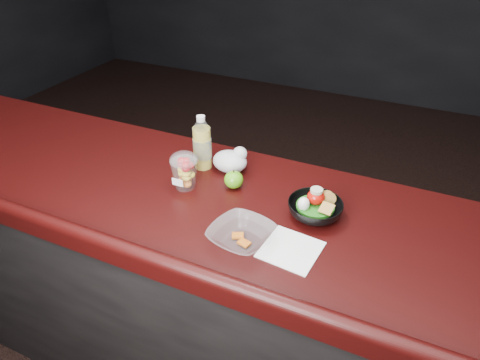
{
  "coord_description": "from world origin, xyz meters",
  "views": [
    {
      "loc": [
        0.62,
        -0.75,
        1.88
      ],
      "look_at": [
        0.13,
        0.33,
        1.1
      ],
      "focal_mm": 32.0,
      "sensor_mm": 36.0,
      "label": 1
    }
  ],
  "objects_px": {
    "takeout_bowl": "(242,236)",
    "snack_bowl": "(315,208)",
    "lemonade_bottle": "(202,146)",
    "fruit_cup": "(184,170)",
    "green_apple": "(234,180)"
  },
  "relations": [
    {
      "from": "lemonade_bottle",
      "to": "green_apple",
      "type": "distance_m",
      "value": 0.19
    },
    {
      "from": "lemonade_bottle",
      "to": "snack_bowl",
      "type": "distance_m",
      "value": 0.49
    },
    {
      "from": "snack_bowl",
      "to": "fruit_cup",
      "type": "bearing_deg",
      "value": -176.62
    },
    {
      "from": "lemonade_bottle",
      "to": "snack_bowl",
      "type": "relative_size",
      "value": 0.92
    },
    {
      "from": "fruit_cup",
      "to": "snack_bowl",
      "type": "relative_size",
      "value": 0.61
    },
    {
      "from": "snack_bowl",
      "to": "takeout_bowl",
      "type": "distance_m",
      "value": 0.27
    },
    {
      "from": "lemonade_bottle",
      "to": "fruit_cup",
      "type": "distance_m",
      "value": 0.15
    },
    {
      "from": "green_apple",
      "to": "lemonade_bottle",
      "type": "bearing_deg",
      "value": 154.56
    },
    {
      "from": "green_apple",
      "to": "takeout_bowl",
      "type": "height_order",
      "value": "green_apple"
    },
    {
      "from": "lemonade_bottle",
      "to": "snack_bowl",
      "type": "height_order",
      "value": "lemonade_bottle"
    },
    {
      "from": "takeout_bowl",
      "to": "snack_bowl",
      "type": "bearing_deg",
      "value": 52.72
    },
    {
      "from": "fruit_cup",
      "to": "takeout_bowl",
      "type": "distance_m",
      "value": 0.36
    },
    {
      "from": "fruit_cup",
      "to": "takeout_bowl",
      "type": "xyz_separation_m",
      "value": [
        0.3,
        -0.18,
        -0.05
      ]
    },
    {
      "from": "green_apple",
      "to": "snack_bowl",
      "type": "height_order",
      "value": "snack_bowl"
    },
    {
      "from": "lemonade_bottle",
      "to": "takeout_bowl",
      "type": "bearing_deg",
      "value": -46.74
    }
  ]
}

